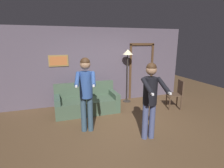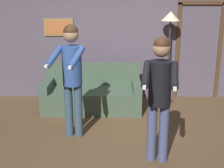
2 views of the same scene
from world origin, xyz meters
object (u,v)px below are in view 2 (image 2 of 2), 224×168
object	(u,v)px
couch	(92,95)
person_standing_left	(72,70)
person_standing_right	(160,89)
torchiere_lamp	(170,26)

from	to	relation	value
couch	person_standing_left	world-z (taller)	person_standing_left
couch	person_standing_right	world-z (taller)	person_standing_right
torchiere_lamp	person_standing_right	world-z (taller)	torchiere_lamp
person_standing_left	person_standing_right	size ratio (longest dim) A/B	1.04
torchiere_lamp	person_standing_right	distance (m)	2.58
torchiere_lamp	person_standing_right	size ratio (longest dim) A/B	1.09
couch	torchiere_lamp	size ratio (longest dim) A/B	1.01
person_standing_left	torchiere_lamp	bearing A→B (deg)	43.73
torchiere_lamp	person_standing_right	xyz separation A→B (m)	(-0.53, -2.46, -0.55)
couch	person_standing_right	distance (m)	2.38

